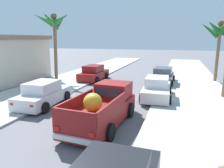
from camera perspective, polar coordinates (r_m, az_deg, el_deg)
name	(u,v)px	position (r m, az deg, el deg)	size (l,w,h in m)	color
sidewalk_left	(40,91)	(17.49, -19.06, -1.84)	(5.21, 60.00, 0.12)	#B2AFA8
sidewalk_right	(195,105)	(14.14, 21.83, -5.34)	(5.21, 60.00, 0.12)	#B2AFA8
curb_left	(53,92)	(16.81, -15.77, -2.22)	(0.16, 60.00, 0.10)	silver
curb_right	(175,103)	(14.09, 16.93, -5.07)	(0.16, 60.00, 0.10)	silver
pickup_truck	(103,108)	(10.30, -2.38, -6.54)	(2.44, 5.32, 1.84)	maroon
car_left_near	(163,76)	(19.95, 13.78, 2.08)	(2.11, 4.30, 1.54)	#474C56
car_right_near	(44,94)	(13.80, -18.26, -2.67)	(2.16, 4.32, 1.54)	silver
car_right_mid	(94,73)	(21.11, -5.05, 2.94)	(2.08, 4.29, 1.54)	maroon
car_left_far	(157,89)	(14.86, 12.17, -1.28)	(2.15, 4.32, 1.54)	silver
palm_tree_left_fore	(53,25)	(21.45, -15.79, 15.31)	(3.50, 3.89, 6.60)	brown
palm_tree_right_mid	(219,31)	(22.42, 27.25, 12.76)	(3.51, 3.65, 5.88)	brown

